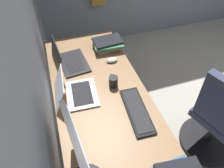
{
  "coord_description": "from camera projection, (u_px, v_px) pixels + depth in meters",
  "views": [
    {
      "loc": [
        -0.63,
        2.08,
        1.87
      ],
      "look_at": [
        0.21,
        1.8,
        0.95
      ],
      "focal_mm": 31.11,
      "sensor_mm": 36.0,
      "label": 1
    }
  ],
  "objects": [
    {
      "name": "book_stack_near",
      "position": [
        108.0,
        43.0,
        1.9
      ],
      "size": [
        0.27,
        0.3,
        0.09
      ],
      "color": "beige",
      "rests_on": "desk"
    },
    {
      "name": "wall_back",
      "position": [
        17.0,
        86.0,
        0.79
      ],
      "size": [
        4.81,
        0.1,
        2.6
      ],
      "primitive_type": "cube",
      "color": "#8C939E",
      "rests_on": "ground"
    },
    {
      "name": "laptop_leftmost",
      "position": [
        73.0,
        92.0,
        1.46
      ],
      "size": [
        0.32,
        0.34,
        0.22
      ],
      "color": "silver",
      "rests_on": "desk"
    },
    {
      "name": "mouse_main",
      "position": [
        112.0,
        60.0,
        1.77
      ],
      "size": [
        0.06,
        0.1,
        0.03
      ],
      "primitive_type": "ellipsoid",
      "color": "silver",
      "rests_on": "desk"
    },
    {
      "name": "laptop_left",
      "position": [
        67.0,
        60.0,
        1.71
      ],
      "size": [
        0.37,
        0.31,
        0.23
      ],
      "color": "black",
      "rests_on": "desk"
    },
    {
      "name": "monitor_primary",
      "position": [
        83.0,
        166.0,
        0.89
      ],
      "size": [
        0.55,
        0.2,
        0.41
      ],
      "color": "black",
      "rests_on": "desk"
    },
    {
      "name": "drawer_pedestal",
      "position": [
        112.0,
        160.0,
        1.54
      ],
      "size": [
        0.4,
        0.51,
        0.69
      ],
      "color": "#936D47",
      "rests_on": "ground"
    },
    {
      "name": "keyboard_main",
      "position": [
        137.0,
        110.0,
        1.39
      ],
      "size": [
        0.43,
        0.17,
        0.02
      ],
      "color": "black",
      "rests_on": "desk"
    },
    {
      "name": "coffee_mug",
      "position": [
        113.0,
        81.0,
        1.54
      ],
      "size": [
        0.11,
        0.07,
        0.09
      ],
      "color": "black",
      "rests_on": "desk"
    },
    {
      "name": "office_chair",
      "position": [
        220.0,
        121.0,
        1.65
      ],
      "size": [
        0.56,
        0.6,
        0.97
      ],
      "color": "#383D56",
      "rests_on": "ground"
    },
    {
      "name": "desk",
      "position": [
        106.0,
        112.0,
        1.47
      ],
      "size": [
        1.99,
        0.71,
        0.73
      ],
      "color": "#936D47",
      "rests_on": "ground"
    }
  ]
}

